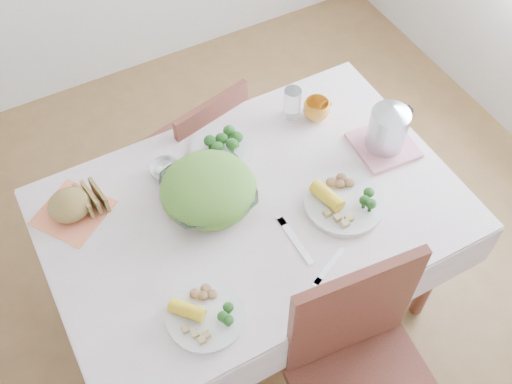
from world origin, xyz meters
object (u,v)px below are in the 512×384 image
chair_far (192,143)px  dinner_plate_left (206,316)px  dining_table (254,261)px  yellow_mug (316,110)px  salad_bowl (209,193)px  dinner_plate_right (344,203)px  electric_kettle (389,126)px

chair_far → dinner_plate_left: (-0.36, -0.96, 0.31)m
dining_table → chair_far: bearing=88.1°
dining_table → dinner_plate_left: (-0.34, -0.31, 0.40)m
chair_far → yellow_mug: (0.42, -0.37, 0.34)m
dining_table → salad_bowl: salad_bowl is taller
dinner_plate_right → salad_bowl: bearing=148.8°
electric_kettle → chair_far: bearing=130.3°
yellow_mug → electric_kettle: bearing=-60.6°
dinner_plate_left → dinner_plate_right: 0.66m
dinner_plate_left → dinner_plate_right: (0.64, 0.16, 0.00)m
dinner_plate_left → dinner_plate_right: bearing=14.2°
dining_table → yellow_mug: (0.44, 0.28, 0.43)m
yellow_mug → electric_kettle: (0.15, -0.27, 0.08)m
dinner_plate_right → dinner_plate_left: bearing=-165.8°
dinner_plate_left → dinner_plate_right: size_ratio=0.88×
dinner_plate_right → yellow_mug: 0.45m
dining_table → electric_kettle: size_ratio=6.66×
yellow_mug → chair_far: bearing=138.8°
salad_bowl → yellow_mug: bearing=16.8°
chair_far → dinner_plate_right: size_ratio=2.92×
dining_table → electric_kettle: bearing=1.5°
yellow_mug → electric_kettle: electric_kettle is taller
chair_far → dinner_plate_right: bearing=95.6°
electric_kettle → salad_bowl: bearing=170.9°
dinner_plate_right → electric_kettle: (0.29, 0.16, 0.11)m
electric_kettle → yellow_mug: bearing=117.7°
yellow_mug → dinner_plate_right: bearing=-108.8°
electric_kettle → dinner_plate_left: bearing=-162.5°
dining_table → dinner_plate_left: dinner_plate_left is taller
salad_bowl → electric_kettle: bearing=-7.4°
chair_far → electric_kettle: 0.95m
dining_table → yellow_mug: size_ratio=12.89×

